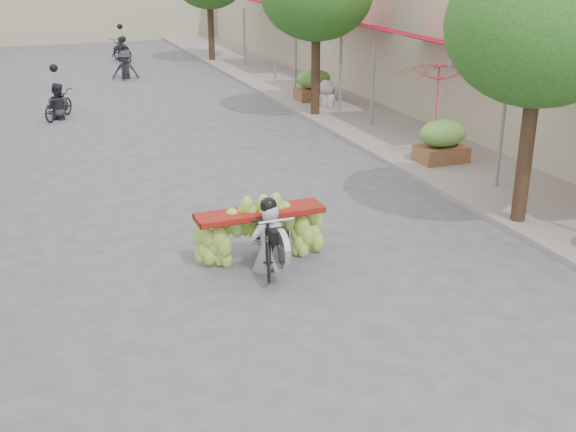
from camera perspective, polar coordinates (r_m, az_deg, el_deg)
The scene contains 12 objects.
ground at distance 9.10m, azimuth 5.84°, elevation -14.02°, with size 120.00×120.00×0.00m, color #59595E.
sidewalk_right at distance 24.57m, azimuth 4.68°, elevation 8.71°, with size 4.00×60.00×0.12m, color gray.
shophouse_row_right at distance 25.88m, azimuth 16.26°, elevation 15.19°, with size 9.77×40.00×6.00m.
street_tree_near at distance 13.93m, azimuth 19.35°, elevation 13.93°, with size 3.40×3.40×5.25m.
produce_crate_mid at distance 18.11m, azimuth 12.10°, elevation 6.06°, with size 1.20×0.88×1.16m.
produce_crate_far at distance 25.01m, azimuth 2.03°, elevation 10.51°, with size 1.20×0.88×1.16m.
banana_motorbike at distance 12.11m, azimuth -1.85°, elevation -0.82°, with size 2.22×1.95×2.18m.
market_umbrella at distance 17.64m, azimuth 11.95°, elevation 11.88°, with size 2.80×2.80×1.95m.
pedestrian at distance 23.98m, azimuth 3.10°, elevation 10.68°, with size 0.89×0.59×1.71m.
bg_motorbike_a at distance 23.79m, azimuth -17.81°, elevation 9.10°, with size 1.33×1.65×1.95m.
bg_motorbike_b at distance 30.32m, azimuth -12.82°, elevation 12.16°, with size 1.16×1.57×1.95m.
bg_motorbike_c at distance 35.01m, azimuth -13.04°, elevation 13.06°, with size 1.11×1.90×1.95m.
Camera 1 is at (-3.53, -6.60, 5.18)m, focal length 45.00 mm.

